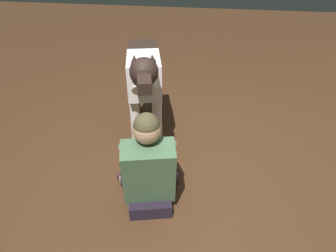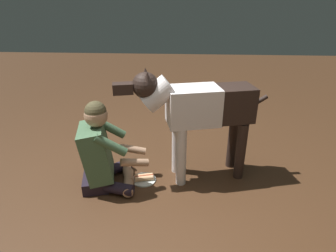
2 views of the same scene
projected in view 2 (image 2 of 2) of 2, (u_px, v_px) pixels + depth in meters
ground_plane at (155, 199)px, 2.62m from camera, size 13.99×13.99×0.00m
person_sitting_on_floor at (102, 153)px, 2.67m from camera, size 0.69×0.58×0.88m
large_dog at (198, 109)px, 2.66m from camera, size 1.44×0.50×1.14m
hot_dog_on_plate at (144, 178)px, 2.87m from camera, size 0.24×0.24×0.06m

